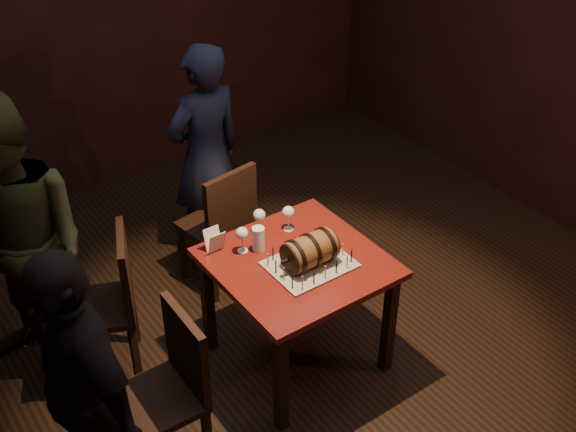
{
  "coord_description": "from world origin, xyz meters",
  "views": [
    {
      "loc": [
        -1.88,
        -2.64,
        3.22
      ],
      "look_at": [
        0.03,
        0.05,
        0.95
      ],
      "focal_mm": 45.0,
      "sensor_mm": 36.0,
      "label": 1
    }
  ],
  "objects": [
    {
      "name": "wine_glass_right",
      "position": [
        0.12,
        0.17,
        0.87
      ],
      "size": [
        0.07,
        0.07,
        0.16
      ],
      "color": "silver",
      "rests_on": "pub_table"
    },
    {
      "name": "person_left_rear",
      "position": [
        -1.29,
        0.65,
        0.89
      ],
      "size": [
        0.98,
        1.07,
        1.78
      ],
      "primitive_type": "imported",
      "rotation": [
        0.0,
        0.0,
        -1.14
      ],
      "color": "#393B1D",
      "rests_on": "ground"
    },
    {
      "name": "person_left_front",
      "position": [
        -1.35,
        -0.31,
        0.77
      ],
      "size": [
        0.5,
        0.94,
        1.53
      ],
      "primitive_type": "imported",
      "rotation": [
        0.0,
        0.0,
        -1.42
      ],
      "color": "black",
      "rests_on": "ground"
    },
    {
      "name": "pub_table",
      "position": [
        -0.01,
        -0.1,
        0.64
      ],
      "size": [
        0.9,
        0.9,
        0.75
      ],
      "color": "#510F0D",
      "rests_on": "ground"
    },
    {
      "name": "barrel_cake",
      "position": [
        0.02,
        -0.17,
        0.85
      ],
      "size": [
        0.34,
        0.2,
        0.2
      ],
      "color": "brown",
      "rests_on": "cake_board"
    },
    {
      "name": "chair_back",
      "position": [
        0.01,
        0.75,
        0.52
      ],
      "size": [
        0.45,
        0.45,
        0.93
      ],
      "color": "black",
      "rests_on": "ground"
    },
    {
      "name": "chair_left_front",
      "position": [
        -0.92,
        -0.3,
        0.52
      ],
      "size": [
        0.41,
        0.41,
        0.93
      ],
      "color": "black",
      "rests_on": "ground"
    },
    {
      "name": "wine_glass_left",
      "position": [
        -0.21,
        0.15,
        0.87
      ],
      "size": [
        0.07,
        0.07,
        0.16
      ],
      "color": "silver",
      "rests_on": "pub_table"
    },
    {
      "name": "pint_of_ale",
      "position": [
        -0.13,
        0.11,
        0.82
      ],
      "size": [
        0.07,
        0.07,
        0.15
      ],
      "color": "silver",
      "rests_on": "pub_table"
    },
    {
      "name": "room_shell",
      "position": [
        0.0,
        0.0,
        1.4
      ],
      "size": [
        5.04,
        5.04,
        2.8
      ],
      "color": "black",
      "rests_on": "ground"
    },
    {
      "name": "menu_card",
      "position": [
        -0.33,
        0.25,
        0.81
      ],
      "size": [
        0.1,
        0.05,
        0.13
      ],
      "primitive_type": null,
      "color": "white",
      "rests_on": "pub_table"
    },
    {
      "name": "wine_glass_mid",
      "position": [
        -0.03,
        0.24,
        0.87
      ],
      "size": [
        0.07,
        0.07,
        0.16
      ],
      "color": "silver",
      "rests_on": "pub_table"
    },
    {
      "name": "birthday_candles",
      "position": [
        0.02,
        -0.17,
        0.8
      ],
      "size": [
        0.4,
        0.3,
        0.09
      ],
      "color": "#DFCD85",
      "rests_on": "cake_board"
    },
    {
      "name": "person_back",
      "position": [
        0.14,
        1.16,
        0.79
      ],
      "size": [
        0.61,
        0.43,
        1.58
      ],
      "primitive_type": "imported",
      "rotation": [
        0.0,
        0.0,
        3.23
      ],
      "color": "#191D33",
      "rests_on": "ground"
    },
    {
      "name": "cake_board",
      "position": [
        0.02,
        -0.17,
        0.76
      ],
      "size": [
        0.45,
        0.35,
        0.01
      ],
      "primitive_type": "cube",
      "color": "#A09581",
      "rests_on": "pub_table"
    },
    {
      "name": "chair_left_rear",
      "position": [
        -0.89,
        0.48,
        0.52
      ],
      "size": [
        0.52,
        0.52,
        0.93
      ],
      "color": "black",
      "rests_on": "ground"
    }
  ]
}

